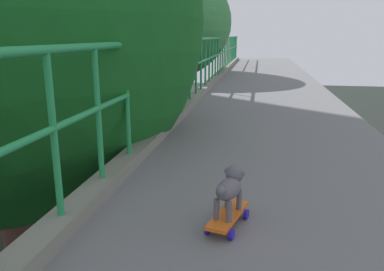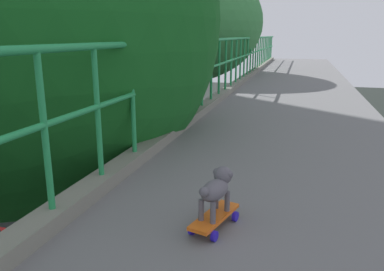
# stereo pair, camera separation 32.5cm
# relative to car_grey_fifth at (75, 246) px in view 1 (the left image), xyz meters

# --- Properties ---
(green_railing) EXTENTS (0.20, 37.77, 1.17)m
(green_railing) POSITION_rel_car_grey_fifth_xyz_m (4.67, -8.96, 5.92)
(green_railing) COLOR gray
(green_railing) RESTS_ON overpass_deck
(car_grey_fifth) EXTENTS (1.77, 3.83, 1.37)m
(car_grey_fifth) POSITION_rel_car_grey_fifth_xyz_m (0.00, 0.00, 0.00)
(car_grey_fifth) COLOR slate
(car_grey_fifth) RESTS_ON ground
(city_bus) EXTENTS (2.67, 10.89, 3.06)m
(city_bus) POSITION_rel_car_grey_fifth_xyz_m (-3.75, 9.80, 1.11)
(city_bus) COLOR #B12123
(city_bus) RESTS_ON ground
(roadside_tree_far) EXTENTS (5.25, 5.25, 9.84)m
(roadside_tree_far) POSITION_rel_car_grey_fifth_xyz_m (2.32, 1.77, 7.20)
(roadside_tree_far) COLOR brown
(roadside_tree_far) RESTS_ON ground
(toy_skateboard) EXTENTS (0.27, 0.49, 0.09)m
(toy_skateboard) POSITION_rel_car_grey_fifth_xyz_m (5.71, -8.38, 5.73)
(toy_skateboard) COLOR orange
(toy_skateboard) RESTS_ON overpass_deck
(small_dog) EXTENTS (0.20, 0.36, 0.30)m
(small_dog) POSITION_rel_car_grey_fifth_xyz_m (5.72, -8.36, 5.94)
(small_dog) COLOR #59565E
(small_dog) RESTS_ON toy_skateboard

